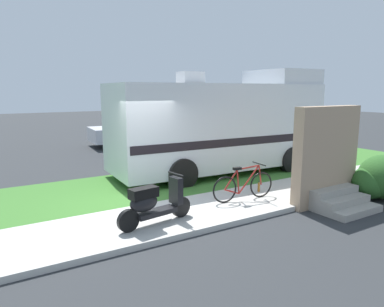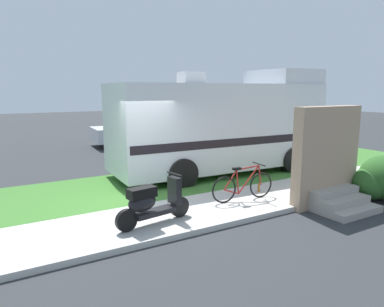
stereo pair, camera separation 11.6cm
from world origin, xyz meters
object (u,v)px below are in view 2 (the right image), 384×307
object	(u,v)px
motorhome_rv	(222,125)
bicycle	(243,185)
pickup_truck_far	(159,125)
scooter	(151,203)
bottle_green	(259,187)
pickup_truck_near	(183,131)

from	to	relation	value
motorhome_rv	bicycle	bearing A→B (deg)	-116.72
bicycle	pickup_truck_far	world-z (taller)	pickup_truck_far
motorhome_rv	pickup_truck_far	bearing A→B (deg)	80.96
scooter	bottle_green	distance (m)	3.46
motorhome_rv	pickup_truck_near	distance (m)	4.47
scooter	bottle_green	size ratio (longest dim) A/B	6.01
scooter	pickup_truck_far	world-z (taller)	pickup_truck_far
pickup_truck_near	pickup_truck_far	xyz separation A→B (m)	(0.25, 2.99, 0.00)
pickup_truck_near	pickup_truck_far	size ratio (longest dim) A/B	0.95
pickup_truck_far	bottle_green	size ratio (longest dim) A/B	19.88
motorhome_rv	bottle_green	xyz separation A→B (m)	(-0.69, -2.64, -1.41)
scooter	bicycle	bearing A→B (deg)	7.05
pickup_truck_near	scooter	bearing A→B (deg)	-123.19
scooter	pickup_truck_near	world-z (taller)	pickup_truck_near
motorhome_rv	bicycle	size ratio (longest dim) A/B	4.22
motorhome_rv	scooter	xyz separation A→B (m)	(-4.07, -3.30, -1.07)
bicycle	pickup_truck_near	world-z (taller)	pickup_truck_near
scooter	bicycle	distance (m)	2.59
pickup_truck_far	bottle_green	distance (m)	10.14
motorhome_rv	pickup_truck_near	size ratio (longest dim) A/B	1.34
bottle_green	scooter	bearing A→B (deg)	-168.92
motorhome_rv	bottle_green	bearing A→B (deg)	-104.57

